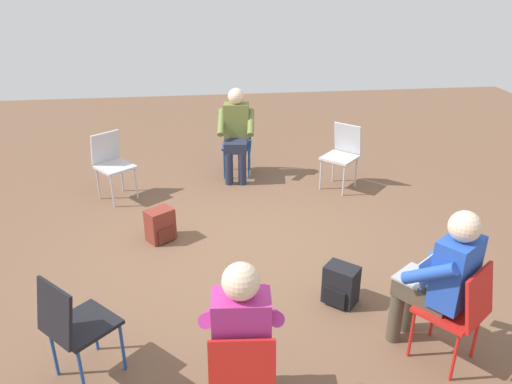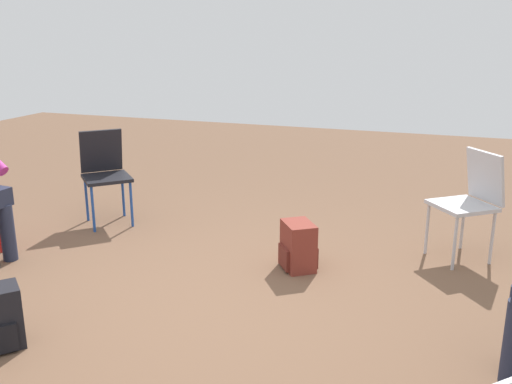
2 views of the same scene
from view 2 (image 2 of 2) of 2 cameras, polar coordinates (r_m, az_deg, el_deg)
ground_plane at (r=3.76m, az=-4.73°, el=-11.56°), size 14.00×14.00×0.00m
chair_northeast at (r=4.66m, az=20.67°, el=-0.49°), size 0.58×0.58×0.85m
chair_northwest at (r=5.39m, az=-14.88°, el=2.16°), size 0.58×0.58×0.85m
backpack_near_laptop_user at (r=4.29m, az=4.24°, el=-5.66°), size 0.32×0.34×0.36m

